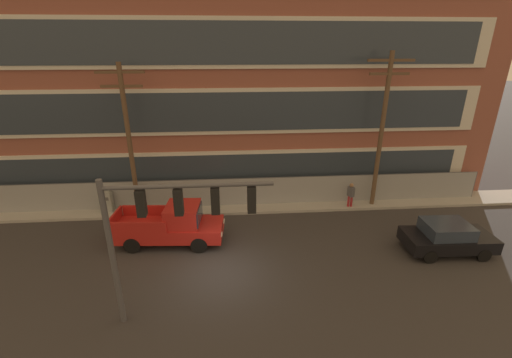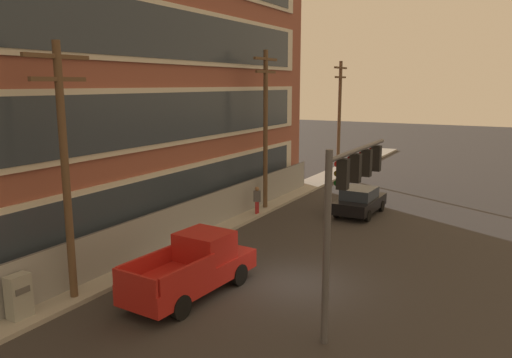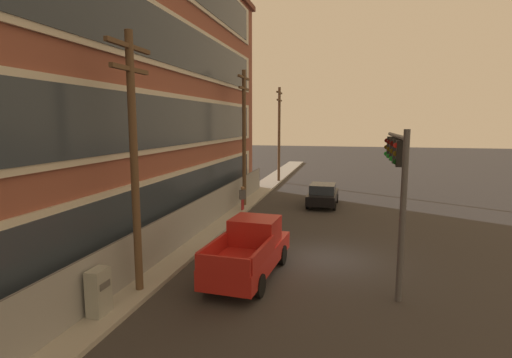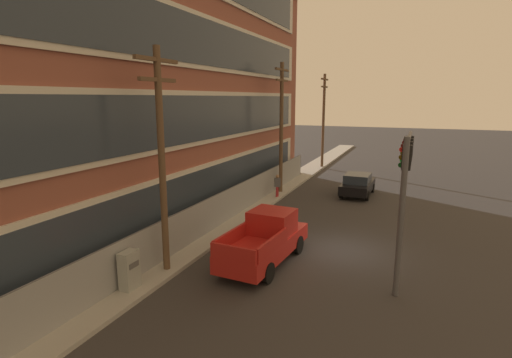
% 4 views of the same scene
% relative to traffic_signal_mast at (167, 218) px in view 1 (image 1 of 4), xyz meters
% --- Properties ---
extents(ground_plane, '(160.00, 160.00, 0.00)m').
position_rel_traffic_signal_mast_xyz_m(ground_plane, '(1.61, 2.49, -4.17)').
color(ground_plane, '#333030').
extents(sidewalk_building_side, '(80.00, 1.99, 0.16)m').
position_rel_traffic_signal_mast_xyz_m(sidewalk_building_side, '(1.61, 9.01, -4.09)').
color(sidewalk_building_side, '#9E9B93').
rests_on(sidewalk_building_side, ground).
extents(brick_mill_building, '(41.18, 10.03, 15.36)m').
position_rel_traffic_signal_mast_xyz_m(brick_mill_building, '(-1.38, 14.73, 3.52)').
color(brick_mill_building, brown).
rests_on(brick_mill_building, ground).
extents(chain_link_fence, '(31.25, 0.06, 1.91)m').
position_rel_traffic_signal_mast_xyz_m(chain_link_fence, '(2.26, 9.13, -3.20)').
color(chain_link_fence, gray).
rests_on(chain_link_fence, ground).
extents(traffic_signal_mast, '(5.55, 0.43, 5.58)m').
position_rel_traffic_signal_mast_xyz_m(traffic_signal_mast, '(0.00, 0.00, 0.00)').
color(traffic_signal_mast, '#4C4C51').
rests_on(traffic_signal_mast, ground).
extents(pickup_truck_red, '(5.56, 2.31, 2.10)m').
position_rel_traffic_signal_mast_xyz_m(pickup_truck_red, '(-0.90, 5.26, -3.20)').
color(pickup_truck_red, '#AD1E19').
rests_on(pickup_truck_red, ground).
extents(sedan_black, '(4.20, 2.05, 1.56)m').
position_rel_traffic_signal_mast_xyz_m(sedan_black, '(12.49, 3.40, -3.37)').
color(sedan_black, black).
rests_on(sedan_black, ground).
extents(utility_pole_near_corner, '(2.50, 0.26, 8.65)m').
position_rel_traffic_signal_mast_xyz_m(utility_pole_near_corner, '(-3.36, 8.53, 0.62)').
color(utility_pole_near_corner, brown).
rests_on(utility_pole_near_corner, ground).
extents(utility_pole_midblock, '(2.61, 0.26, 9.17)m').
position_rel_traffic_signal_mast_xyz_m(utility_pole_midblock, '(10.92, 8.61, 0.91)').
color(utility_pole_midblock, brown).
rests_on(utility_pole_midblock, ground).
extents(electrical_cabinet, '(0.71, 0.46, 1.54)m').
position_rel_traffic_signal_mast_xyz_m(electrical_cabinet, '(-5.26, 8.77, -3.40)').
color(electrical_cabinet, '#939993').
rests_on(electrical_cabinet, ground).
extents(pedestrian_near_cabinet, '(0.39, 0.47, 1.69)m').
position_rel_traffic_signal_mast_xyz_m(pedestrian_near_cabinet, '(9.39, 8.33, -3.20)').
color(pedestrian_near_cabinet, maroon).
rests_on(pedestrian_near_cabinet, ground).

